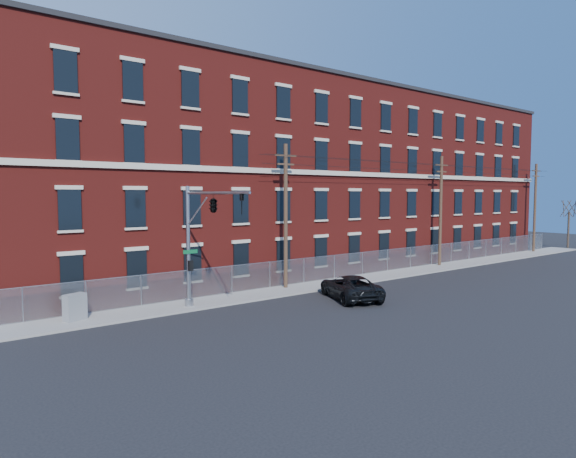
% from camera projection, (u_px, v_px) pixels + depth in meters
% --- Properties ---
extents(ground, '(140.00, 140.00, 0.00)m').
position_uv_depth(ground, '(317.00, 307.00, 29.10)').
color(ground, black).
rests_on(ground, ground).
extents(sidewalk, '(65.00, 3.00, 0.12)m').
position_uv_depth(sidewalk, '(387.00, 275.00, 40.39)').
color(sidewalk, gray).
rests_on(sidewalk, ground).
extents(mill_building, '(55.30, 14.32, 16.30)m').
position_uv_depth(mill_building, '(315.00, 178.00, 46.85)').
color(mill_building, maroon).
rests_on(mill_building, ground).
extents(chain_link_fence, '(59.06, 0.06, 1.85)m').
position_uv_depth(chain_link_fence, '(375.00, 261.00, 41.34)').
color(chain_link_fence, '#A5A8AD').
rests_on(chain_link_fence, ground).
extents(traffic_signal_mast, '(0.90, 6.75, 7.00)m').
position_uv_depth(traffic_signal_mast, '(207.00, 217.00, 26.76)').
color(traffic_signal_mast, '#9EA0A5').
rests_on(traffic_signal_mast, ground).
extents(utility_pole_near, '(1.80, 0.28, 10.00)m').
position_uv_depth(utility_pole_near, '(286.00, 213.00, 34.36)').
color(utility_pole_near, '#4C3526').
rests_on(utility_pole_near, ground).
extents(utility_pole_mid, '(1.80, 0.28, 10.00)m').
position_uv_depth(utility_pole_mid, '(441.00, 209.00, 45.39)').
color(utility_pole_mid, '#4C3526').
rests_on(utility_pole_mid, ground).
extents(utility_pole_far, '(1.80, 0.28, 10.00)m').
position_uv_depth(utility_pole_far, '(535.00, 206.00, 56.42)').
color(utility_pole_far, '#4C3526').
rests_on(utility_pole_far, ground).
extents(overhead_wires, '(40.00, 0.62, 0.62)m').
position_uv_depth(overhead_wires, '(442.00, 167.00, 45.13)').
color(overhead_wires, black).
rests_on(overhead_wires, ground).
extents(bare_tree, '(1.89, 1.83, 5.81)m').
position_uv_depth(bare_tree, '(569.00, 224.00, 60.25)').
color(bare_tree, '#3F3328').
rests_on(bare_tree, ground).
extents(pickup_truck, '(4.40, 6.04, 1.53)m').
position_uv_depth(pickup_truck, '(350.00, 287.00, 31.38)').
color(pickup_truck, black).
rests_on(pickup_truck, ground).
extents(utility_cabinet, '(1.23, 0.91, 1.38)m').
position_uv_depth(utility_cabinet, '(75.00, 307.00, 25.58)').
color(utility_cabinet, gray).
rests_on(utility_cabinet, sidewalk).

